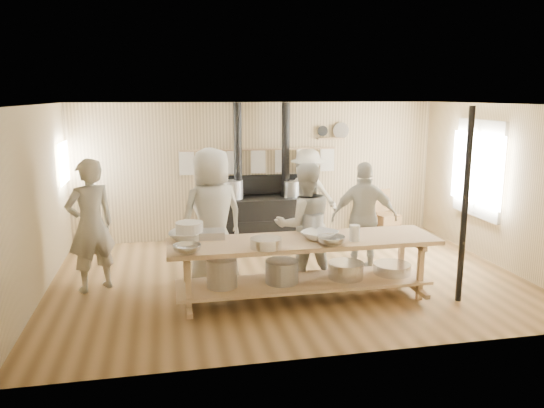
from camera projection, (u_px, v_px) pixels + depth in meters
name	position (u px, v px, depth m)	size (l,w,h in m)	color
ground	(288.00, 278.00, 8.07)	(7.00, 7.00, 0.00)	brown
room_shell	(289.00, 172.00, 7.74)	(7.00, 7.00, 7.00)	tan
window_right	(479.00, 169.00, 9.02)	(0.09, 1.50, 1.65)	beige
left_opening	(64.00, 163.00, 8.99)	(0.00, 0.90, 0.90)	white
stove	(262.00, 214.00, 10.00)	(1.90, 0.75, 2.60)	black
towel_rail	(260.00, 158.00, 10.06)	(3.00, 0.04, 0.47)	tan
back_wall_shelf	(333.00, 133.00, 10.29)	(0.63, 0.14, 0.32)	tan
prep_table	(303.00, 263.00, 7.10)	(3.60, 0.90, 0.85)	tan
support_post	(465.00, 207.00, 6.92)	(0.08, 0.08, 2.60)	black
cook_far_left	(91.00, 225.00, 7.40)	(0.69, 0.45, 1.89)	#B7B4A2
cook_left	(304.00, 225.00, 7.61)	(0.87, 0.68, 1.80)	#B7B4A2
cook_center	(212.00, 217.00, 7.67)	(0.98, 0.64, 2.01)	#B7B4A2
cook_right	(364.00, 218.00, 8.19)	(1.02, 0.42, 1.74)	#B7B4A2
cook_by_window	(308.00, 196.00, 9.93)	(1.13, 0.65, 1.75)	#B7B4A2
chair	(385.00, 223.00, 10.38)	(0.52, 0.52, 0.92)	brown
bowl_white_a	(185.00, 235.00, 7.04)	(0.42, 0.42, 0.10)	white
bowl_steel_a	(187.00, 249.00, 6.40)	(0.34, 0.34, 0.11)	silver
bowl_white_b	(320.00, 235.00, 7.03)	(0.46, 0.46, 0.11)	white
bowl_steel_b	(331.00, 241.00, 6.76)	(0.36, 0.36, 0.11)	silver
roasting_pan	(208.00, 234.00, 7.10)	(0.46, 0.30, 0.10)	#B2B2B7
mixing_bowl_large	(266.00, 243.00, 6.63)	(0.40, 0.40, 0.13)	silver
bucket_galv	(313.00, 223.00, 7.37)	(0.29, 0.29, 0.27)	gray
deep_bowl_enamel	(189.00, 231.00, 7.04)	(0.36, 0.36, 0.23)	white
pitcher	(355.00, 233.00, 6.94)	(0.14, 0.14, 0.21)	white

